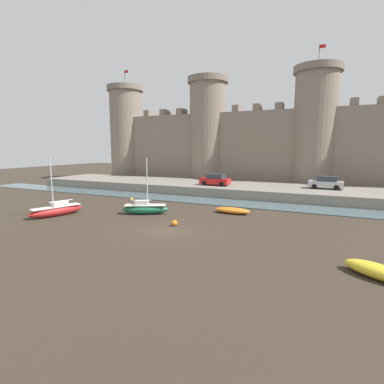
# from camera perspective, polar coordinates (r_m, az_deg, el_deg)

# --- Properties ---
(ground_plane) EXTENTS (160.00, 160.00, 0.00)m
(ground_plane) POSITION_cam_1_polar(r_m,az_deg,el_deg) (23.83, -4.77, -7.40)
(ground_plane) COLOR #382D23
(water_channel) EXTENTS (80.00, 4.50, 0.10)m
(water_channel) POSITION_cam_1_polar(r_m,az_deg,el_deg) (35.87, 5.92, -1.94)
(water_channel) COLOR slate
(water_channel) RESTS_ON ground
(quay_road) EXTENTS (64.99, 10.00, 1.29)m
(quay_road) POSITION_cam_1_polar(r_m,az_deg,el_deg) (42.62, 9.10, 0.46)
(quay_road) COLOR gray
(quay_road) RESTS_ON ground
(castle) EXTENTS (60.06, 7.06, 21.52)m
(castle) POSITION_cam_1_polar(r_m,az_deg,el_deg) (51.59, 12.26, 10.16)
(castle) COLOR gray
(castle) RESTS_ON ground
(rowboat_foreground_left) EXTENTS (3.42, 2.75, 0.72)m
(rowboat_foreground_left) POSITION_cam_1_polar(r_m,az_deg,el_deg) (18.11, 31.76, -12.63)
(rowboat_foreground_left) COLOR yellow
(rowboat_foreground_left) RESTS_ON ground
(rowboat_near_channel_left) EXTENTS (3.63, 1.31, 0.61)m
(rowboat_near_channel_left) POSITION_cam_1_polar(r_m,az_deg,el_deg) (30.04, 7.70, -3.48)
(rowboat_near_channel_left) COLOR orange
(rowboat_near_channel_left) RESTS_ON ground
(sailboat_foreground_right) EXTENTS (2.58, 5.26, 5.68)m
(sailboat_foreground_right) POSITION_cam_1_polar(r_m,az_deg,el_deg) (31.53, -24.40, -3.15)
(sailboat_foreground_right) COLOR red
(sailboat_foreground_right) RESTS_ON ground
(sailboat_midflat_right) EXTENTS (4.60, 3.11, 5.56)m
(sailboat_midflat_right) POSITION_cam_1_polar(r_m,az_deg,el_deg) (29.86, -8.93, -3.10)
(sailboat_midflat_right) COLOR #1E6B47
(sailboat_midflat_right) RESTS_ON ground
(mooring_buoy_near_shore) EXTENTS (0.49, 0.49, 0.49)m
(mooring_buoy_near_shore) POSITION_cam_1_polar(r_m,az_deg,el_deg) (25.17, -3.35, -5.94)
(mooring_buoy_near_shore) COLOR orange
(mooring_buoy_near_shore) RESTS_ON ground
(mooring_buoy_near_channel) EXTENTS (0.42, 0.42, 0.42)m
(mooring_buoy_near_channel) POSITION_cam_1_polar(r_m,az_deg,el_deg) (37.53, -11.44, -1.35)
(mooring_buoy_near_channel) COLOR orange
(mooring_buoy_near_channel) RESTS_ON ground
(car_quay_centre_west) EXTENTS (4.14, 1.97, 1.62)m
(car_quay_centre_west) POSITION_cam_1_polar(r_m,az_deg,el_deg) (41.64, 24.18, 1.61)
(car_quay_centre_west) COLOR #B2B5B7
(car_quay_centre_west) RESTS_ON quay_road
(car_quay_west) EXTENTS (4.14, 1.97, 1.62)m
(car_quay_west) POSITION_cam_1_polar(r_m,az_deg,el_deg) (41.74, 4.44, 2.34)
(car_quay_west) COLOR red
(car_quay_west) RESTS_ON quay_road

